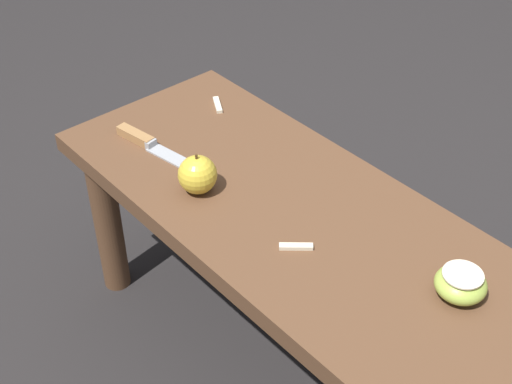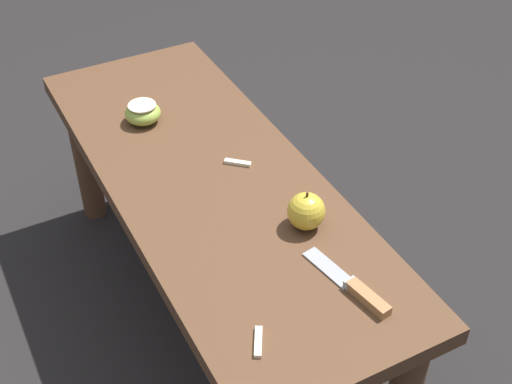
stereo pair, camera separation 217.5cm
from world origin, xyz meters
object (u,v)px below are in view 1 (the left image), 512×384
knife (145,141)px  apple_whole (198,175)px  apple_cut (461,284)px  wooden_bench (316,257)px

knife → apple_whole: size_ratio=2.45×
knife → apple_whole: (0.20, -0.01, 0.03)m
apple_cut → knife: bearing=-168.4°
wooden_bench → apple_whole: size_ratio=13.69×
apple_whole → apple_cut: 0.53m
apple_whole → knife: bearing=177.1°
apple_cut → apple_whole: bearing=-162.9°
wooden_bench → knife: 0.45m
wooden_bench → apple_cut: 0.30m
apple_whole → apple_cut: (0.51, 0.16, -0.01)m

